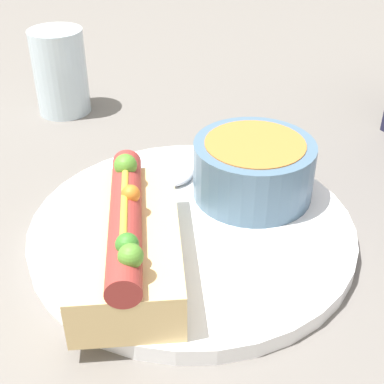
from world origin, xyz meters
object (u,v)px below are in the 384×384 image
at_px(soup_bowl, 253,167).
at_px(spoon, 165,186).
at_px(drinking_glass, 60,72).
at_px(hot_dog, 127,240).

bearing_deg(soup_bowl, spoon, -123.81).
height_order(spoon, drinking_glass, drinking_glass).
distance_m(hot_dog, drinking_glass, 0.32).
xyz_separation_m(soup_bowl, spoon, (-0.04, -0.06, -0.02)).
distance_m(spoon, drinking_glass, 0.24).
height_order(soup_bowl, spoon, soup_bowl).
bearing_deg(hot_dog, soup_bowl, 128.97).
bearing_deg(spoon, hot_dog, -154.71).
relative_size(hot_dog, spoon, 1.22).
distance_m(soup_bowl, drinking_glass, 0.29).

